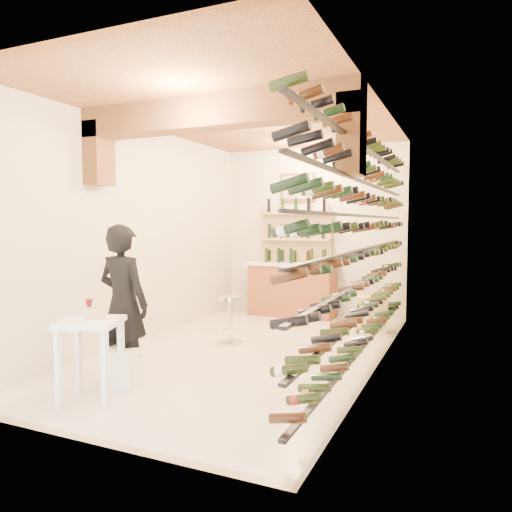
{
  "coord_description": "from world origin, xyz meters",
  "views": [
    {
      "loc": [
        2.73,
        -5.87,
        1.77
      ],
      "look_at": [
        0.0,
        0.3,
        1.3
      ],
      "focal_mm": 33.63,
      "sensor_mm": 36.0,
      "label": 1
    }
  ],
  "objects_px": {
    "white_stool": "(122,368)",
    "person": "(123,304)",
    "back_counter": "(292,288)",
    "chrome_barstool": "(230,316)",
    "tasting_table": "(91,334)",
    "wine_rack": "(360,241)",
    "crate_lower": "(371,323)"
  },
  "relations": [
    {
      "from": "white_stool",
      "to": "crate_lower",
      "type": "xyz_separation_m",
      "value": [
        1.96,
        3.76,
        -0.06
      ]
    },
    {
      "from": "tasting_table",
      "to": "person",
      "type": "bearing_deg",
      "value": 75.35
    },
    {
      "from": "back_counter",
      "to": "person",
      "type": "relative_size",
      "value": 0.97
    },
    {
      "from": "white_stool",
      "to": "person",
      "type": "bearing_deg",
      "value": 122.47
    },
    {
      "from": "tasting_table",
      "to": "crate_lower",
      "type": "bearing_deg",
      "value": 43.53
    },
    {
      "from": "back_counter",
      "to": "crate_lower",
      "type": "bearing_deg",
      "value": -24.02
    },
    {
      "from": "back_counter",
      "to": "chrome_barstool",
      "type": "bearing_deg",
      "value": -92.65
    },
    {
      "from": "tasting_table",
      "to": "white_stool",
      "type": "bearing_deg",
      "value": 63.32
    },
    {
      "from": "white_stool",
      "to": "chrome_barstool",
      "type": "distance_m",
      "value": 2.16
    },
    {
      "from": "wine_rack",
      "to": "person",
      "type": "distance_m",
      "value": 2.89
    },
    {
      "from": "person",
      "to": "chrome_barstool",
      "type": "bearing_deg",
      "value": -95.73
    },
    {
      "from": "wine_rack",
      "to": "chrome_barstool",
      "type": "relative_size",
      "value": 8.15
    },
    {
      "from": "wine_rack",
      "to": "person",
      "type": "bearing_deg",
      "value": -143.45
    },
    {
      "from": "white_stool",
      "to": "back_counter",
      "type": "bearing_deg",
      "value": 85.85
    },
    {
      "from": "wine_rack",
      "to": "tasting_table",
      "type": "distance_m",
      "value": 3.27
    },
    {
      "from": "wine_rack",
      "to": "back_counter",
      "type": "relative_size",
      "value": 3.35
    },
    {
      "from": "person",
      "to": "white_stool",
      "type": "bearing_deg",
      "value": 125.98
    },
    {
      "from": "tasting_table",
      "to": "person",
      "type": "xyz_separation_m",
      "value": [
        -0.06,
        0.57,
        0.21
      ]
    },
    {
      "from": "tasting_table",
      "to": "chrome_barstool",
      "type": "bearing_deg",
      "value": 63.35
    },
    {
      "from": "wine_rack",
      "to": "back_counter",
      "type": "xyz_separation_m",
      "value": [
        -1.83,
        2.65,
        -1.02
      ]
    },
    {
      "from": "tasting_table",
      "to": "person",
      "type": "height_order",
      "value": "person"
    },
    {
      "from": "wine_rack",
      "to": "chrome_barstool",
      "type": "distance_m",
      "value": 2.27
    },
    {
      "from": "person",
      "to": "chrome_barstool",
      "type": "xyz_separation_m",
      "value": [
        0.32,
        1.97,
        -0.47
      ]
    },
    {
      "from": "chrome_barstool",
      "to": "white_stool",
      "type": "bearing_deg",
      "value": -95.79
    },
    {
      "from": "back_counter",
      "to": "chrome_barstool",
      "type": "distance_m",
      "value": 2.36
    },
    {
      "from": "tasting_table",
      "to": "white_stool",
      "type": "relative_size",
      "value": 2.32
    },
    {
      "from": "back_counter",
      "to": "chrome_barstool",
      "type": "relative_size",
      "value": 2.43
    },
    {
      "from": "back_counter",
      "to": "white_stool",
      "type": "bearing_deg",
      "value": -94.15
    },
    {
      "from": "chrome_barstool",
      "to": "crate_lower",
      "type": "bearing_deg",
      "value": 43.0
    },
    {
      "from": "wine_rack",
      "to": "white_stool",
      "type": "xyz_separation_m",
      "value": [
        -2.16,
        -1.84,
        -1.34
      ]
    },
    {
      "from": "white_stool",
      "to": "crate_lower",
      "type": "bearing_deg",
      "value": 62.49
    },
    {
      "from": "wine_rack",
      "to": "back_counter",
      "type": "bearing_deg",
      "value": 124.66
    }
  ]
}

